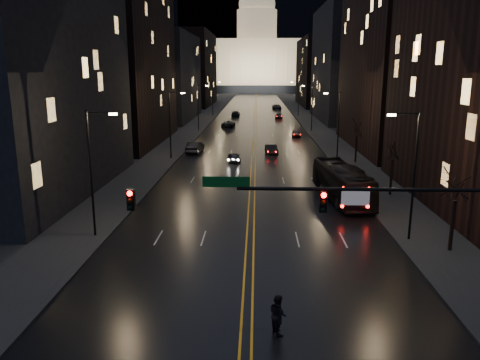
# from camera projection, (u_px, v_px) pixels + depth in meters

# --- Properties ---
(ground) EXTENTS (900.00, 900.00, 0.00)m
(ground) POSITION_uv_depth(u_px,v_px,m) (247.00, 310.00, 23.08)
(ground) COLOR black
(ground) RESTS_ON ground
(road) EXTENTS (20.00, 320.00, 0.02)m
(road) POSITION_uv_depth(u_px,v_px,m) (256.00, 108.00, 149.58)
(road) COLOR black
(road) RESTS_ON ground
(sidewalk_left) EXTENTS (8.00, 320.00, 0.16)m
(sidewalk_left) POSITION_uv_depth(u_px,v_px,m) (212.00, 107.00, 150.05)
(sidewalk_left) COLOR black
(sidewalk_left) RESTS_ON ground
(sidewalk_right) EXTENTS (8.00, 320.00, 0.16)m
(sidewalk_right) POSITION_uv_depth(u_px,v_px,m) (300.00, 108.00, 149.07)
(sidewalk_right) COLOR black
(sidewalk_right) RESTS_ON ground
(center_line) EXTENTS (0.62, 320.00, 0.01)m
(center_line) POSITION_uv_depth(u_px,v_px,m) (256.00, 108.00, 149.57)
(center_line) COLOR orange
(center_line) RESTS_ON road
(building_left_near) EXTENTS (12.00, 28.00, 22.00)m
(building_left_near) POSITION_uv_depth(u_px,v_px,m) (23.00, 77.00, 42.71)
(building_left_near) COLOR black
(building_left_near) RESTS_ON ground
(building_left_mid) EXTENTS (12.00, 30.00, 28.00)m
(building_left_mid) POSITION_uv_depth(u_px,v_px,m) (121.00, 54.00, 73.17)
(building_left_mid) COLOR black
(building_left_mid) RESTS_ON ground
(building_left_far) EXTENTS (12.00, 34.00, 20.00)m
(building_left_far) POSITION_uv_depth(u_px,v_px,m) (167.00, 77.00, 111.05)
(building_left_far) COLOR black
(building_left_far) RESTS_ON ground
(building_left_dist) EXTENTS (12.00, 40.00, 24.00)m
(building_left_dist) POSITION_uv_depth(u_px,v_px,m) (194.00, 69.00, 157.31)
(building_left_dist) COLOR black
(building_left_dist) RESTS_ON ground
(building_right_tall) EXTENTS (12.00, 30.00, 38.00)m
(building_right_tall) POSITION_uv_depth(u_px,v_px,m) (402.00, 17.00, 66.67)
(building_right_tall) COLOR black
(building_right_tall) RESTS_ON ground
(building_right_mid) EXTENTS (12.00, 34.00, 26.00)m
(building_right_mid) POSITION_uv_depth(u_px,v_px,m) (346.00, 64.00, 108.91)
(building_right_mid) COLOR black
(building_right_mid) RESTS_ON ground
(building_right_dist) EXTENTS (12.00, 40.00, 22.00)m
(building_right_dist) POSITION_uv_depth(u_px,v_px,m) (319.00, 72.00, 156.07)
(building_right_dist) COLOR black
(building_right_dist) RESTS_ON ground
(mountain_ridge) EXTENTS (520.00, 60.00, 130.00)m
(mountain_ridge) POSITION_uv_depth(u_px,v_px,m) (307.00, 3.00, 376.63)
(mountain_ridge) COLOR black
(mountain_ridge) RESTS_ON ground
(capitol) EXTENTS (90.00, 50.00, 58.50)m
(capitol) POSITION_uv_depth(u_px,v_px,m) (257.00, 60.00, 262.43)
(capitol) COLOR black
(capitol) RESTS_ON ground
(traffic_signal) EXTENTS (17.29, 0.45, 7.00)m
(traffic_signal) POSITION_uv_depth(u_px,v_px,m) (375.00, 212.00, 21.71)
(traffic_signal) COLOR black
(traffic_signal) RESTS_ON ground
(streetlamp_right_near) EXTENTS (2.13, 0.25, 9.00)m
(streetlamp_right_near) POSITION_uv_depth(u_px,v_px,m) (412.00, 169.00, 31.28)
(streetlamp_right_near) COLOR black
(streetlamp_right_near) RESTS_ON ground
(streetlamp_left_near) EXTENTS (2.13, 0.25, 9.00)m
(streetlamp_left_near) POSITION_uv_depth(u_px,v_px,m) (93.00, 167.00, 32.03)
(streetlamp_left_near) COLOR black
(streetlamp_left_near) RESTS_ON ground
(streetlamp_right_mid) EXTENTS (2.13, 0.25, 9.00)m
(streetlamp_right_mid) POSITION_uv_depth(u_px,v_px,m) (337.00, 122.00, 60.47)
(streetlamp_right_mid) COLOR black
(streetlamp_right_mid) RESTS_ON ground
(streetlamp_left_mid) EXTENTS (2.13, 0.25, 9.00)m
(streetlamp_left_mid) POSITION_uv_depth(u_px,v_px,m) (171.00, 121.00, 61.22)
(streetlamp_left_mid) COLOR black
(streetlamp_left_mid) RESTS_ON ground
(streetlamp_right_far) EXTENTS (2.13, 0.25, 9.00)m
(streetlamp_right_far) POSITION_uv_depth(u_px,v_px,m) (311.00, 105.00, 89.66)
(streetlamp_right_far) COLOR black
(streetlamp_right_far) RESTS_ON ground
(streetlamp_left_far) EXTENTS (2.13, 0.25, 9.00)m
(streetlamp_left_far) POSITION_uv_depth(u_px,v_px,m) (199.00, 105.00, 90.41)
(streetlamp_left_far) COLOR black
(streetlamp_left_far) RESTS_ON ground
(streetlamp_right_dist) EXTENTS (2.13, 0.25, 9.00)m
(streetlamp_right_dist) POSITION_uv_depth(u_px,v_px,m) (298.00, 97.00, 118.85)
(streetlamp_right_dist) COLOR black
(streetlamp_right_dist) RESTS_ON ground
(streetlamp_left_dist) EXTENTS (2.13, 0.25, 9.00)m
(streetlamp_left_dist) POSITION_uv_depth(u_px,v_px,m) (213.00, 97.00, 119.60)
(streetlamp_left_dist) COLOR black
(streetlamp_left_dist) RESTS_ON ground
(tree_right_near) EXTENTS (2.40, 2.40, 6.65)m
(tree_right_near) POSITION_uv_depth(u_px,v_px,m) (457.00, 185.00, 29.38)
(tree_right_near) COLOR black
(tree_right_near) RESTS_ON ground
(tree_right_mid) EXTENTS (2.40, 2.40, 6.65)m
(tree_right_mid) POSITION_uv_depth(u_px,v_px,m) (393.00, 149.00, 43.00)
(tree_right_mid) COLOR black
(tree_right_mid) RESTS_ON ground
(tree_right_far) EXTENTS (2.40, 2.40, 6.65)m
(tree_right_far) POSITION_uv_depth(u_px,v_px,m) (357.00, 128.00, 58.57)
(tree_right_far) COLOR black
(tree_right_far) RESTS_ON ground
(bus) EXTENTS (4.03, 11.72, 3.20)m
(bus) POSITION_uv_depth(u_px,v_px,m) (342.00, 182.00, 42.54)
(bus) COLOR black
(bus) RESTS_ON ground
(oncoming_car_a) EXTENTS (2.04, 4.05, 1.32)m
(oncoming_car_a) POSITION_uv_depth(u_px,v_px,m) (234.00, 157.00, 60.22)
(oncoming_car_a) COLOR black
(oncoming_car_a) RESTS_ON ground
(oncoming_car_b) EXTENTS (2.17, 5.14, 1.65)m
(oncoming_car_b) POSITION_uv_depth(u_px,v_px,m) (195.00, 147.00, 66.88)
(oncoming_car_b) COLOR black
(oncoming_car_b) RESTS_ON ground
(oncoming_car_c) EXTENTS (2.86, 5.39, 1.44)m
(oncoming_car_c) POSITION_uv_depth(u_px,v_px,m) (228.00, 124.00, 97.60)
(oncoming_car_c) COLOR black
(oncoming_car_c) RESTS_ON ground
(oncoming_car_d) EXTENTS (2.17, 5.08, 1.46)m
(oncoming_car_d) POSITION_uv_depth(u_px,v_px,m) (236.00, 114.00, 120.28)
(oncoming_car_d) COLOR black
(oncoming_car_d) RESTS_ON ground
(receding_car_a) EXTENTS (1.88, 4.29, 1.37)m
(receding_car_a) POSITION_uv_depth(u_px,v_px,m) (271.00, 150.00, 65.80)
(receding_car_a) COLOR black
(receding_car_a) RESTS_ON ground
(receding_car_b) EXTENTS (1.75, 3.97, 1.33)m
(receding_car_b) POSITION_uv_depth(u_px,v_px,m) (296.00, 133.00, 83.04)
(receding_car_b) COLOR black
(receding_car_b) RESTS_ON ground
(receding_car_c) EXTENTS (2.13, 4.64, 1.32)m
(receding_car_c) POSITION_uv_depth(u_px,v_px,m) (279.00, 116.00, 114.99)
(receding_car_c) COLOR black
(receding_car_c) RESTS_ON ground
(receding_car_d) EXTENTS (2.75, 5.70, 1.56)m
(receding_car_d) POSITION_uv_depth(u_px,v_px,m) (277.00, 107.00, 142.25)
(receding_car_d) COLOR black
(receding_car_d) RESTS_ON ground
(pedestrian_a) EXTENTS (0.48, 0.69, 1.83)m
(pedestrian_a) POSITION_uv_depth(u_px,v_px,m) (279.00, 314.00, 20.88)
(pedestrian_a) COLOR black
(pedestrian_a) RESTS_ON ground
(pedestrian_b) EXTENTS (0.79, 1.01, 1.84)m
(pedestrian_b) POSITION_uv_depth(u_px,v_px,m) (278.00, 314.00, 20.88)
(pedestrian_b) COLOR black
(pedestrian_b) RESTS_ON ground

